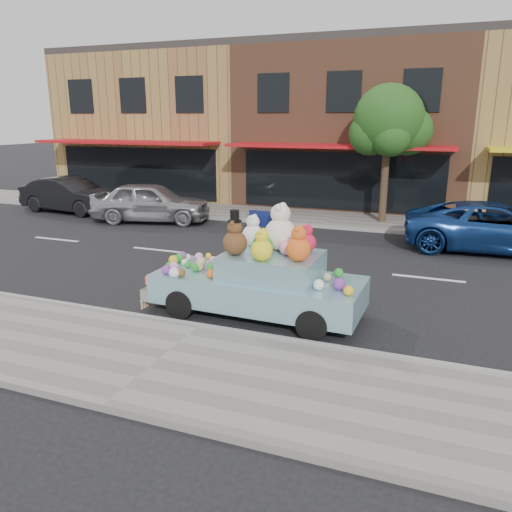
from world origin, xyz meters
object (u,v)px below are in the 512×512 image
at_px(street_tree, 389,126).
at_px(art_car, 259,277).
at_px(car_dark, 70,195).
at_px(car_blue, 495,227).
at_px(car_silver, 151,202).

height_order(street_tree, art_car, street_tree).
height_order(car_dark, art_car, art_car).
relative_size(street_tree, car_blue, 0.97).
distance_m(car_blue, art_car, 8.95).
relative_size(car_blue, art_car, 1.19).
distance_m(street_tree, car_blue, 5.57).
height_order(car_blue, car_dark, car_dark).
bearing_deg(art_car, car_silver, 135.85).
bearing_deg(street_tree, art_car, -96.84).
xyz_separation_m(car_blue, car_dark, (-16.77, 0.66, 0.01)).
distance_m(car_silver, art_car, 10.58).
relative_size(car_dark, art_car, 1.02).
xyz_separation_m(car_blue, art_car, (-4.96, -7.45, 0.07)).
height_order(street_tree, car_silver, street_tree).
bearing_deg(street_tree, car_silver, -162.05).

